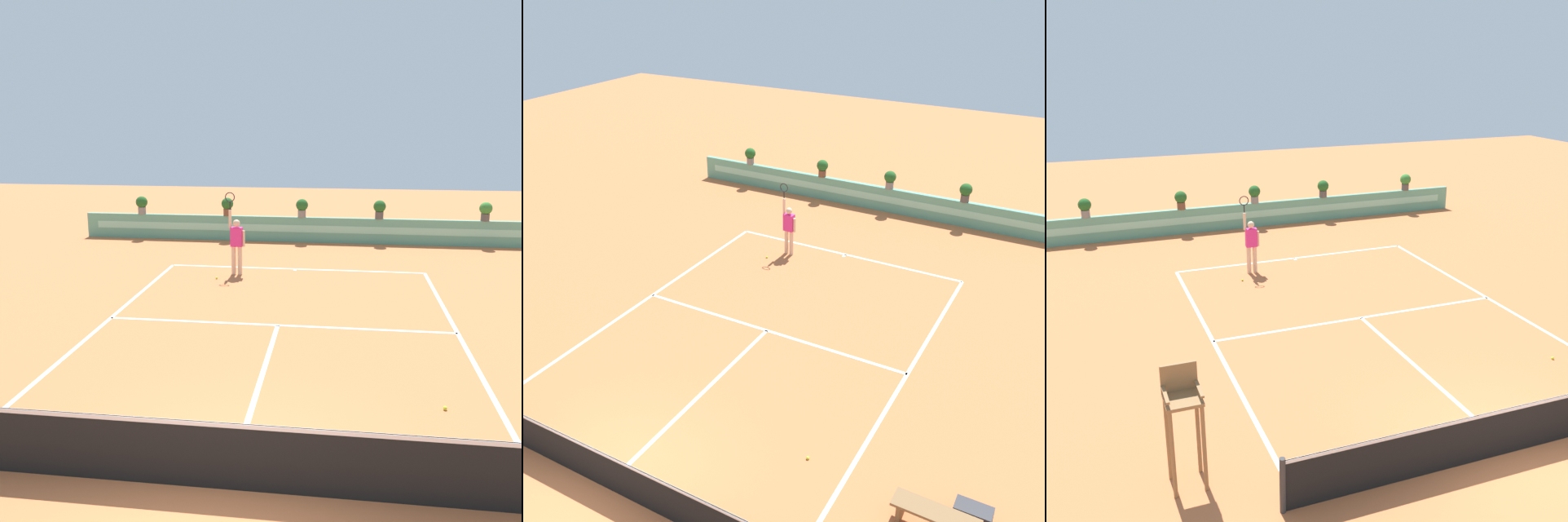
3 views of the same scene
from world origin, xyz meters
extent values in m
plane|color=#C66B3D|center=(0.00, 6.00, 0.00)|extent=(60.00, 60.00, 0.00)
cube|color=white|center=(0.00, 11.89, 0.00)|extent=(8.22, 0.10, 0.01)
cube|color=white|center=(0.00, 6.40, 0.00)|extent=(8.22, 0.10, 0.01)
cube|color=white|center=(0.00, 3.20, 0.00)|extent=(0.10, 6.40, 0.01)
cube|color=white|center=(-4.11, 5.95, 0.00)|extent=(0.10, 11.89, 0.01)
cube|color=white|center=(4.11, 5.95, 0.00)|extent=(0.10, 11.89, 0.01)
cube|color=white|center=(0.00, 11.79, 0.00)|extent=(0.10, 0.20, 0.01)
cylinder|color=#333333|center=(-4.41, 0.00, 0.50)|extent=(0.10, 0.10, 1.00)
cube|color=black|center=(0.00, 0.00, 0.47)|extent=(8.82, 0.02, 0.95)
cube|color=white|center=(0.00, 0.00, 0.92)|extent=(8.82, 0.03, 0.06)
cube|color=#599E84|center=(0.00, 16.39, 0.50)|extent=(18.00, 0.20, 1.00)
cube|color=#87CCB2|center=(0.00, 16.29, 0.55)|extent=(17.10, 0.01, 0.28)
cylinder|color=olive|center=(-5.94, 0.94, 0.80)|extent=(0.07, 0.07, 1.60)
cylinder|color=olive|center=(-5.43, 0.94, 0.80)|extent=(0.07, 0.07, 1.60)
cylinder|color=olive|center=(-5.94, 1.46, 0.80)|extent=(0.07, 0.07, 1.60)
cylinder|color=olive|center=(-5.43, 1.46, 0.80)|extent=(0.07, 0.07, 1.60)
cube|color=olive|center=(-5.68, 1.20, 1.63)|extent=(0.60, 0.60, 0.06)
cube|color=olive|center=(-5.68, 1.47, 1.90)|extent=(0.60, 0.06, 0.48)
cube|color=olive|center=(-5.95, 1.20, 1.78)|extent=(0.06, 0.60, 0.04)
cube|color=olive|center=(-5.41, 1.20, 1.78)|extent=(0.06, 0.60, 0.04)
cylinder|color=beige|center=(-1.68, 10.98, 0.45)|extent=(0.14, 0.14, 0.90)
cylinder|color=beige|center=(-1.88, 10.99, 0.45)|extent=(0.14, 0.14, 0.90)
cube|color=#E52D84|center=(-1.78, 10.99, 1.20)|extent=(0.37, 0.24, 0.60)
sphere|color=beige|center=(-1.78, 10.99, 1.63)|extent=(0.22, 0.22, 0.22)
cylinder|color=beige|center=(-1.98, 11.00, 1.75)|extent=(0.09, 0.09, 0.55)
cylinder|color=black|center=(-1.98, 11.00, 2.17)|extent=(0.04, 0.04, 0.24)
torus|color=#262626|center=(-1.98, 11.00, 2.43)|extent=(0.31, 0.05, 0.31)
cylinder|color=beige|center=(-1.56, 10.97, 1.15)|extent=(0.09, 0.09, 0.50)
sphere|color=#CCE033|center=(-2.29, 10.33, 0.03)|extent=(0.07, 0.07, 0.07)
sphere|color=#CCE033|center=(3.20, 2.61, 0.03)|extent=(0.07, 0.07, 0.07)
cylinder|color=#514C47|center=(2.92, 16.39, 1.14)|extent=(0.32, 0.32, 0.28)
sphere|color=#235B23|center=(2.92, 16.39, 1.48)|extent=(0.48, 0.48, 0.48)
cylinder|color=#514C47|center=(6.88, 16.39, 1.14)|extent=(0.32, 0.32, 0.28)
sphere|color=#387F33|center=(6.88, 16.39, 1.48)|extent=(0.48, 0.48, 0.48)
cylinder|color=gray|center=(-6.67, 16.39, 1.14)|extent=(0.32, 0.32, 0.28)
sphere|color=#235B23|center=(-6.67, 16.39, 1.48)|extent=(0.48, 0.48, 0.48)
cylinder|color=brown|center=(-3.10, 16.39, 1.14)|extent=(0.32, 0.32, 0.28)
sphere|color=#235B23|center=(-3.10, 16.39, 1.48)|extent=(0.48, 0.48, 0.48)
cylinder|color=gray|center=(-0.10, 16.39, 1.14)|extent=(0.32, 0.32, 0.28)
sphere|color=#235B23|center=(-0.10, 16.39, 1.48)|extent=(0.48, 0.48, 0.48)
camera|label=1|loc=(1.35, -6.65, 4.67)|focal=40.42mm
camera|label=2|loc=(7.36, -5.96, 9.54)|focal=41.96mm
camera|label=3|loc=(-6.91, -7.69, 6.94)|focal=42.93mm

